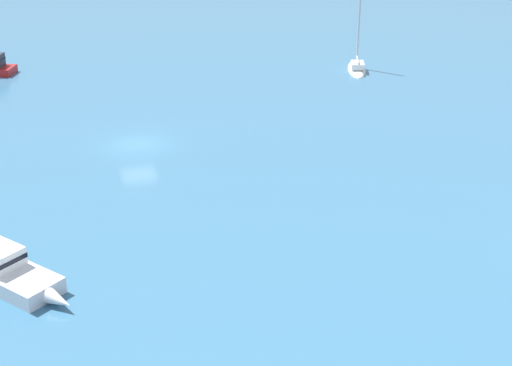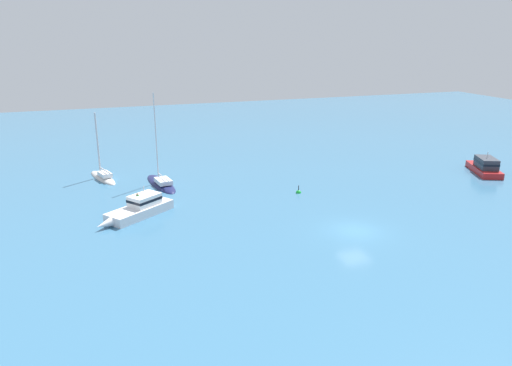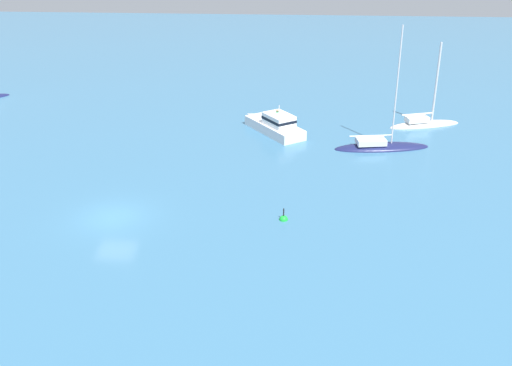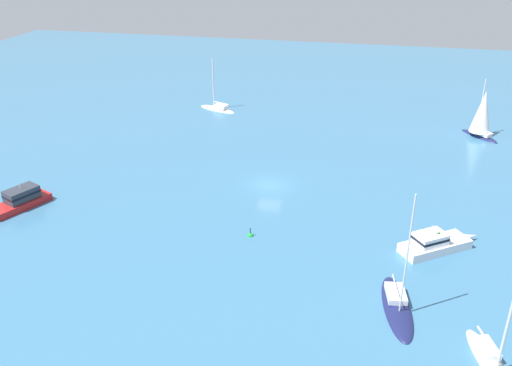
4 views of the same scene
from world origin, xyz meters
TOP-DOWN VIEW (x-y plane):
  - ground_plane at (0.00, 0.00)m, footprint 160.00×160.00m
  - sailboat at (23.09, 19.43)m, footprint 6.87×3.44m
  - yacht at (18.52, 13.50)m, footprint 8.10×3.23m
  - launch at (9.66, 16.78)m, footprint 5.91×7.36m
  - motor_cruiser at (10.63, -23.61)m, footprint 7.53×4.57m
  - channel_buoy at (10.90, 0.40)m, footprint 0.57×0.57m

SIDE VIEW (x-z plane):
  - ground_plane at x=0.00m, z-range 0.00..0.00m
  - channel_buoy at x=10.90m, z-range -0.53..0.55m
  - yacht at x=18.52m, z-range -5.05..5.30m
  - sailboat at x=23.09m, z-range -3.79..4.14m
  - launch at x=9.66m, z-range -0.60..2.03m
  - motor_cruiser at x=10.63m, z-range -0.53..2.11m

